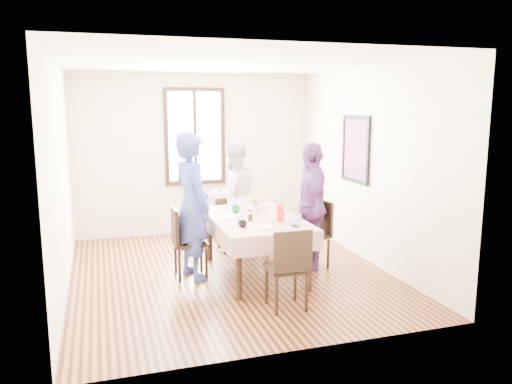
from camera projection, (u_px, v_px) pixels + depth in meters
ground at (229, 272)px, 6.66m from camera, size 4.50×4.50×0.00m
back_wall at (195, 154)px, 8.54m from camera, size 4.00×0.00×4.00m
right_wall at (367, 165)px, 7.01m from camera, size 0.00×4.50×4.50m
window_frame at (195, 137)px, 8.47m from camera, size 1.02×0.06×1.62m
window_pane at (195, 136)px, 8.48m from camera, size 0.90×0.02×1.50m
art_poster at (356, 149)px, 7.25m from camera, size 0.04×0.76×0.96m
dining_table at (255, 246)px, 6.53m from camera, size 0.98×1.67×0.75m
tablecloth at (255, 218)px, 6.46m from camera, size 1.10×1.79×0.01m
chair_left at (190, 242)px, 6.42m from camera, size 0.42×0.42×0.91m
chair_right at (311, 235)px, 6.80m from camera, size 0.46×0.46×0.91m
chair_far at (232, 221)px, 7.59m from camera, size 0.44×0.44×0.91m
chair_near at (286, 268)px, 5.44m from camera, size 0.43×0.43×0.91m
person_left at (191, 206)px, 6.35m from camera, size 0.62×0.78×1.86m
person_far at (232, 196)px, 7.51m from camera, size 0.95×0.83×1.67m
person_right at (310, 206)px, 6.73m from camera, size 0.66×1.07×1.70m
mug_black at (243, 224)px, 5.94m from camera, size 0.13×0.13×0.08m
mug_flag at (282, 214)px, 6.48m from camera, size 0.12×0.12×0.08m
mug_green at (236, 209)px, 6.72m from camera, size 0.16×0.16×0.09m
serving_bowl at (253, 208)px, 6.89m from camera, size 0.20×0.20×0.05m
juice_carton at (280, 213)px, 6.21m from camera, size 0.07×0.07×0.22m
butter_tub at (297, 222)px, 6.09m from camera, size 0.10×0.10×0.05m
jam_jar at (250, 217)px, 6.27m from camera, size 0.06×0.06×0.08m
drinking_glass at (240, 219)px, 6.12m from camera, size 0.08×0.08×0.11m
smartphone at (295, 226)px, 5.98m from camera, size 0.07×0.13×0.01m
flower_vase at (255, 211)px, 6.52m from camera, size 0.06×0.06×0.13m
plate_left at (228, 217)px, 6.46m from camera, size 0.20×0.20×0.01m
plate_right at (275, 214)px, 6.63m from camera, size 0.20×0.20×0.01m
plate_far at (239, 207)px, 7.07m from camera, size 0.20×0.20×0.01m
plate_near at (264, 227)px, 5.93m from camera, size 0.20×0.20×0.01m
butter_lid at (297, 220)px, 6.09m from camera, size 0.12×0.12×0.01m
flower_bunch at (255, 203)px, 6.50m from camera, size 0.09×0.09×0.10m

